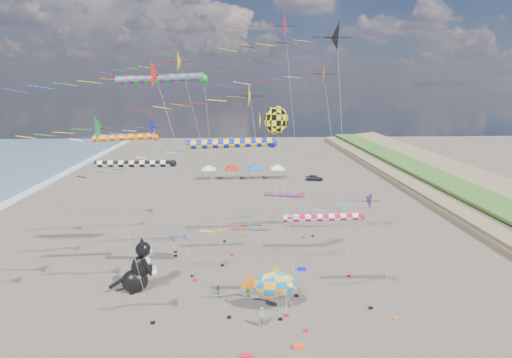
{
  "coord_description": "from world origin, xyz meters",
  "views": [
    {
      "loc": [
        -0.02,
        -25.0,
        20.24
      ],
      "look_at": [
        1.86,
        12.0,
        11.43
      ],
      "focal_mm": 28.0,
      "sensor_mm": 36.0,
      "label": 1
    }
  ],
  "objects": [
    {
      "name": "delta_kite_0",
      "position": [
        4.9,
        25.26,
        26.78
      ],
      "size": [
        15.55,
        2.95,
        28.52
      ],
      "color": "#F60D39",
      "rests_on": "ground"
    },
    {
      "name": "child_green",
      "position": [
        0.99,
        10.0,
        0.59
      ],
      "size": [
        0.65,
        0.56,
        1.18
      ],
      "primitive_type": "imported",
      "rotation": [
        0.0,
        0.0,
        -0.21
      ],
      "color": "#1C8A36",
      "rests_on": "ground"
    },
    {
      "name": "delta_kite_3",
      "position": [
        8.59,
        13.89,
        24.35
      ],
      "size": [
        13.2,
        2.92,
        26.04
      ],
      "color": "black",
      "rests_on": "ground"
    },
    {
      "name": "windsock_5",
      "position": [
        6.55,
        25.65,
        5.95
      ],
      "size": [
        6.85,
        0.63,
        6.32
      ],
      "color": "red",
      "rests_on": "ground"
    },
    {
      "name": "windsock_4",
      "position": [
        -7.16,
        17.19,
        20.72
      ],
      "size": [
        10.49,
        0.95,
        21.25
      ],
      "color": "#198E30",
      "rests_on": "ground"
    },
    {
      "name": "child_blue",
      "position": [
        -1.94,
        10.87,
        0.53
      ],
      "size": [
        0.67,
        0.51,
        1.06
      ],
      "primitive_type": "imported",
      "rotation": [
        0.0,
        0.0,
        0.45
      ],
      "color": "#274D99",
      "rests_on": "ground"
    },
    {
      "name": "kite_bag_0",
      "position": [
        7.16,
        15.71,
        0.15
      ],
      "size": [
        0.9,
        0.44,
        0.3
      ],
      "primitive_type": "cube",
      "color": "#1516D7",
      "rests_on": "ground"
    },
    {
      "name": "delta_kite_11",
      "position": [
        7.01,
        15.69,
        21.02
      ],
      "size": [
        14.36,
        2.43,
        22.55
      ],
      "color": "#C44715",
      "rests_on": "ground"
    },
    {
      "name": "delta_kite_10",
      "position": [
        10.14,
        5.71,
        10.73
      ],
      "size": [
        9.01,
        1.72,
        11.99
      ],
      "color": "#5E208F",
      "rests_on": "ground"
    },
    {
      "name": "delta_kite_9",
      "position": [
        1.03,
        4.38,
        9.15
      ],
      "size": [
        10.62,
        1.9,
        10.46
      ],
      "color": "blue",
      "rests_on": "ground"
    },
    {
      "name": "kite_bag_2",
      "position": [
        0.58,
        1.28,
        0.15
      ],
      "size": [
        0.9,
        0.44,
        0.3
      ],
      "primitive_type": "cube",
      "color": "red",
      "rests_on": "ground"
    },
    {
      "name": "tent_row",
      "position": [
        1.5,
        60.0,
        3.15
      ],
      "size": [
        19.2,
        4.2,
        3.8
      ],
      "color": "white",
      "rests_on": "ground"
    },
    {
      "name": "cat_inflatable",
      "position": [
        -10.01,
        12.15,
        2.71
      ],
      "size": [
        4.33,
        2.73,
        5.43
      ],
      "primitive_type": null,
      "rotation": [
        0.0,
        0.0,
        0.19
      ],
      "color": "black",
      "rests_on": "ground"
    },
    {
      "name": "delta_kite_4",
      "position": [
        -5.49,
        19.99,
        22.33
      ],
      "size": [
        11.95,
        2.35,
        23.8
      ],
      "color": "gold",
      "rests_on": "ground"
    },
    {
      "name": "parked_car",
      "position": [
        16.81,
        58.0,
        0.63
      ],
      "size": [
        3.92,
        2.36,
        1.25
      ],
      "primitive_type": "imported",
      "rotation": [
        0.0,
        0.0,
        1.31
      ],
      "color": "#26262D",
      "rests_on": "ground"
    },
    {
      "name": "windsock_1",
      "position": [
        -9.8,
        14.75,
        12.43
      ],
      "size": [
        9.33,
        0.72,
        12.86
      ],
      "color": "black",
      "rests_on": "ground"
    },
    {
      "name": "delta_kite_5",
      "position": [
        -5.43,
        24.46,
        11.98
      ],
      "size": [
        10.03,
        1.93,
        13.32
      ],
      "color": "#10B0CA",
      "rests_on": "ground"
    },
    {
      "name": "delta_kite_2",
      "position": [
        -12.34,
        6.19,
        16.69
      ],
      "size": [
        12.5,
        2.16,
        18.12
      ],
      "color": "#107B30",
      "rests_on": "ground"
    },
    {
      "name": "angelfish_kite",
      "position": [
        3.54,
        12.06,
        16.86
      ],
      "size": [
        3.74,
        3.02,
        18.32
      ],
      "color": "yellow",
      "rests_on": "ground"
    },
    {
      "name": "delta_kite_6",
      "position": [
        -6.87,
        6.7,
        20.67
      ],
      "size": [
        15.28,
        2.35,
        22.19
      ],
      "color": "red",
      "rests_on": "ground"
    },
    {
      "name": "delta_kite_8",
      "position": [
        -11.82,
        21.24,
        10.48
      ],
      "size": [
        9.24,
        1.61,
        11.73
      ],
      "color": "orange",
      "rests_on": "ground"
    },
    {
      "name": "delta_kite_1",
      "position": [
        -0.42,
        6.17,
        19.08
      ],
      "size": [
        11.35,
        2.11,
        20.49
      ],
      "color": "orange",
      "rests_on": "ground"
    },
    {
      "name": "fish_inflatable",
      "position": [
        3.28,
        7.71,
        2.54
      ],
      "size": [
        5.42,
        2.39,
        4.59
      ],
      "color": "#1374C1",
      "rests_on": "ground"
    },
    {
      "name": "delta_kite_7",
      "position": [
        -8.09,
        13.83,
        15.79
      ],
      "size": [
        10.09,
        1.98,
        17.15
      ],
      "color": "#0E0DCA",
      "rests_on": "ground"
    },
    {
      "name": "windsock_2",
      "position": [
        7.78,
        7.54,
        8.95
      ],
      "size": [
        8.4,
        0.69,
        9.35
      ],
      "color": "red",
      "rests_on": "ground"
    },
    {
      "name": "windsock_3",
      "position": [
        -12.01,
        20.15,
        14.41
      ],
      "size": [
        8.6,
        0.81,
        14.88
      ],
      "color": "#F25414",
      "rests_on": "ground"
    },
    {
      "name": "windsock_0",
      "position": [
        -0.18,
        12.42,
        14.77
      ],
      "size": [
        9.81,
        0.92,
        15.28
      ],
      "color": "#1319BF",
      "rests_on": "ground"
    },
    {
      "name": "person_adult",
      "position": [
        2.03,
        5.29,
        0.91
      ],
      "size": [
        0.76,
        0.6,
        1.83
      ],
      "primitive_type": "imported",
      "rotation": [
        0.0,
        0.0,
        0.27
      ],
      "color": "gray",
      "rests_on": "ground"
    },
    {
      "name": "kite_bag_1",
      "position": [
        4.74,
        2.27,
        0.15
      ],
      "size": [
        0.9,
        0.44,
        0.3
      ],
      "primitive_type": "cube",
      "color": "#FF5015",
      "rests_on": "ground"
    }
  ]
}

